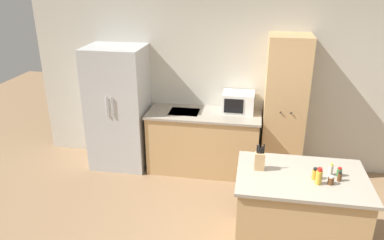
% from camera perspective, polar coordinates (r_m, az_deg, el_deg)
% --- Properties ---
extents(wall_back, '(7.20, 0.06, 2.60)m').
position_cam_1_polar(wall_back, '(5.72, 11.24, 5.17)').
color(wall_back, beige).
rests_on(wall_back, ground_plane).
extents(refrigerator, '(0.86, 0.71, 1.88)m').
position_cam_1_polar(refrigerator, '(5.84, -11.12, 1.82)').
color(refrigerator, '#B7BABC').
rests_on(refrigerator, ground_plane).
extents(back_counter, '(1.68, 0.69, 0.94)m').
position_cam_1_polar(back_counter, '(5.72, 1.76, -3.27)').
color(back_counter, tan).
rests_on(back_counter, ground_plane).
extents(pantry_cabinet, '(0.58, 0.54, 2.10)m').
position_cam_1_polar(pantry_cabinet, '(5.53, 13.90, 1.67)').
color(pantry_cabinet, tan).
rests_on(pantry_cabinet, ground_plane).
extents(kitchen_island, '(1.34, 0.92, 0.94)m').
position_cam_1_polar(kitchen_island, '(4.32, 15.76, -13.51)').
color(kitchen_island, tan).
rests_on(kitchen_island, ground_plane).
extents(microwave, '(0.46, 0.36, 0.30)m').
position_cam_1_polar(microwave, '(5.57, 7.05, 2.69)').
color(microwave, white).
rests_on(microwave, back_counter).
extents(knife_block, '(0.11, 0.08, 0.30)m').
position_cam_1_polar(knife_block, '(4.03, 10.28, -6.08)').
color(knife_block, tan).
rests_on(knife_block, kitchen_island).
extents(spice_bottle_tall_dark, '(0.06, 0.06, 0.18)m').
position_cam_1_polar(spice_bottle_tall_dark, '(3.93, 18.78, -8.16)').
color(spice_bottle_tall_dark, gold).
rests_on(spice_bottle_tall_dark, kitchen_island).
extents(spice_bottle_short_red, '(0.06, 0.06, 0.09)m').
position_cam_1_polar(spice_bottle_short_red, '(3.99, 20.41, -8.62)').
color(spice_bottle_short_red, '#563319').
rests_on(spice_bottle_short_red, kitchen_island).
extents(spice_bottle_amber_oil, '(0.05, 0.05, 0.10)m').
position_cam_1_polar(spice_bottle_amber_oil, '(4.16, 21.53, -7.38)').
color(spice_bottle_amber_oil, '#337033').
rests_on(spice_bottle_amber_oil, kitchen_island).
extents(spice_bottle_green_herb, '(0.04, 0.04, 0.10)m').
position_cam_1_polar(spice_bottle_green_herb, '(4.07, 21.57, -8.03)').
color(spice_bottle_green_herb, '#563319').
rests_on(spice_bottle_green_herb, kitchen_island).
extents(spice_bottle_pale_salt, '(0.06, 0.06, 0.12)m').
position_cam_1_polar(spice_bottle_pale_salt, '(4.02, 18.22, -7.81)').
color(spice_bottle_pale_salt, orange).
rests_on(spice_bottle_pale_salt, kitchen_island).
extents(spice_bottle_orange_cap, '(0.05, 0.05, 0.14)m').
position_cam_1_polar(spice_bottle_orange_cap, '(4.14, 20.39, -7.10)').
color(spice_bottle_orange_cap, beige).
rests_on(spice_bottle_orange_cap, kitchen_island).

